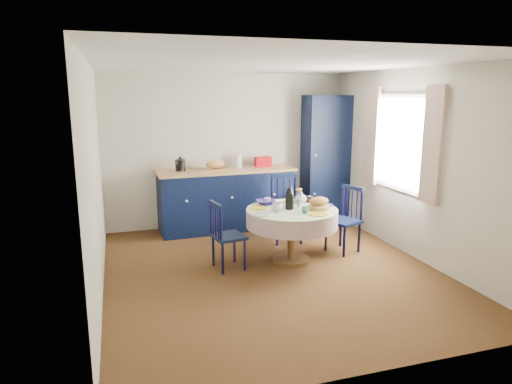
% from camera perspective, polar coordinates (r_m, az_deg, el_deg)
% --- Properties ---
extents(floor, '(4.50, 4.50, 0.00)m').
position_cam_1_polar(floor, '(5.78, 1.97, -9.82)').
color(floor, black).
rests_on(floor, ground).
extents(ceiling, '(4.50, 4.50, 0.00)m').
position_cam_1_polar(ceiling, '(5.37, 2.18, 15.78)').
color(ceiling, white).
rests_on(ceiling, wall_back).
extents(wall_back, '(4.00, 0.02, 2.50)m').
position_cam_1_polar(wall_back, '(7.57, -3.56, 5.23)').
color(wall_back, beige).
rests_on(wall_back, floor).
extents(wall_left, '(0.02, 4.50, 2.50)m').
position_cam_1_polar(wall_left, '(5.14, -19.48, 1.26)').
color(wall_left, beige).
rests_on(wall_left, floor).
extents(wall_right, '(0.02, 4.50, 2.50)m').
position_cam_1_polar(wall_right, '(6.37, 19.34, 3.25)').
color(wall_right, beige).
rests_on(wall_right, floor).
extents(window, '(0.10, 1.74, 1.45)m').
position_cam_1_polar(window, '(6.55, 17.63, 6.02)').
color(window, white).
rests_on(window, wall_right).
extents(kitchen_counter, '(2.23, 0.77, 1.22)m').
position_cam_1_polar(kitchen_counter, '(7.40, -3.71, -0.80)').
color(kitchen_counter, black).
rests_on(kitchen_counter, floor).
extents(pantry_cabinet, '(0.77, 0.57, 2.14)m').
position_cam_1_polar(pantry_cabinet, '(7.92, 8.68, 4.11)').
color(pantry_cabinet, black).
rests_on(pantry_cabinet, floor).
extents(dining_table, '(1.19, 1.18, 0.99)m').
position_cam_1_polar(dining_table, '(5.92, 4.58, -3.23)').
color(dining_table, brown).
rests_on(dining_table, floor).
extents(chair_left, '(0.43, 0.44, 0.87)m').
position_cam_1_polar(chair_left, '(5.71, -3.81, -5.39)').
color(chair_left, black).
rests_on(chair_left, floor).
extents(chair_far, '(0.49, 0.47, 1.00)m').
position_cam_1_polar(chair_far, '(6.79, 3.75, -2.00)').
color(chair_far, black).
rests_on(chair_far, floor).
extents(chair_right, '(0.51, 0.53, 0.92)m').
position_cam_1_polar(chair_right, '(6.45, 11.06, -3.32)').
color(chair_right, black).
rests_on(chair_right, floor).
extents(mug_a, '(0.14, 0.14, 0.11)m').
position_cam_1_polar(mug_a, '(5.75, 2.71, -1.90)').
color(mug_a, silver).
rests_on(mug_a, dining_table).
extents(mug_b, '(0.09, 0.09, 0.09)m').
position_cam_1_polar(mug_b, '(5.68, 6.14, -2.24)').
color(mug_b, '#2B7465').
rests_on(mug_b, dining_table).
extents(mug_c, '(0.11, 0.11, 0.09)m').
position_cam_1_polar(mug_c, '(6.26, 6.61, -0.88)').
color(mug_c, black).
rests_on(mug_c, dining_table).
extents(mug_d, '(0.09, 0.09, 0.08)m').
position_cam_1_polar(mug_d, '(6.13, 1.45, -1.11)').
color(mug_d, silver).
rests_on(mug_d, dining_table).
extents(cobalt_bowl, '(0.25, 0.25, 0.06)m').
position_cam_1_polar(cobalt_bowl, '(6.09, 1.24, -1.30)').
color(cobalt_bowl, navy).
rests_on(cobalt_bowl, dining_table).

